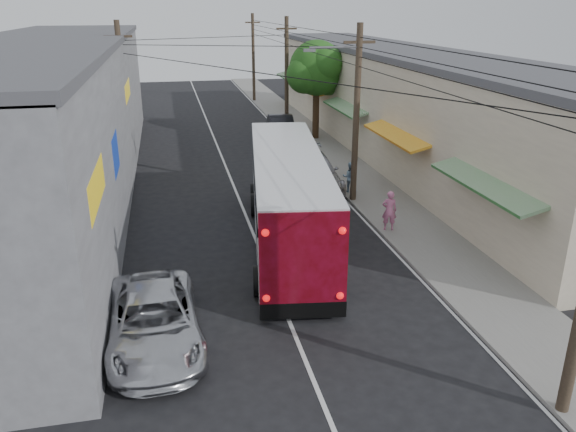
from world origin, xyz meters
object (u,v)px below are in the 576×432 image
at_px(pedestrian_far, 350,177).
at_px(jeepney, 154,321).
at_px(parked_suv, 312,172).
at_px(parked_car_far, 281,127).
at_px(pedestrian_near, 389,211).
at_px(coach_bus, 288,197).
at_px(parked_car_mid, 284,145).

bearing_deg(pedestrian_far, jeepney, 70.39).
bearing_deg(parked_suv, parked_car_far, 89.24).
bearing_deg(jeepney, pedestrian_near, 31.44).
distance_m(coach_bus, parked_car_far, 18.32).
bearing_deg(parked_car_mid, pedestrian_near, -90.83).
relative_size(parked_car_mid, pedestrian_far, 2.53).
distance_m(jeepney, parked_suv, 14.67).
distance_m(parked_suv, pedestrian_near, 6.48).
height_order(coach_bus, parked_car_mid, coach_bus).
xyz_separation_m(jeepney, parked_suv, (7.60, 12.55, 0.13)).
xyz_separation_m(jeepney, parked_car_far, (8.40, 24.23, 0.04)).
relative_size(parked_suv, pedestrian_near, 3.61).
bearing_deg(pedestrian_near, jeepney, 49.05).
relative_size(parked_suv, pedestrian_far, 4.00).
xyz_separation_m(coach_bus, jeepney, (-5.01, -6.25, -1.09)).
bearing_deg(pedestrian_near, parked_suv, -60.93).
distance_m(coach_bus, pedestrian_far, 6.67).
relative_size(coach_bus, parked_car_mid, 3.31).
distance_m(parked_car_far, pedestrian_near, 17.98).
relative_size(jeepney, parked_car_far, 1.13).
height_order(jeepney, pedestrian_near, pedestrian_near).
distance_m(coach_bus, parked_suv, 6.87).
xyz_separation_m(jeepney, parked_car_mid, (7.60, 19.41, -0.09)).
height_order(jeepney, parked_car_mid, jeepney).
distance_m(parked_car_mid, pedestrian_near, 13.24).
xyz_separation_m(parked_suv, parked_car_mid, (0.00, 6.86, -0.22)).
bearing_deg(parked_suv, jeepney, -118.05).
height_order(coach_bus, pedestrian_far, coach_bus).
distance_m(jeepney, parked_car_mid, 20.84).
bearing_deg(parked_car_far, coach_bus, -95.72).
bearing_deg(pedestrian_far, parked_car_far, -67.06).
bearing_deg(parked_car_far, parked_car_mid, -94.47).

